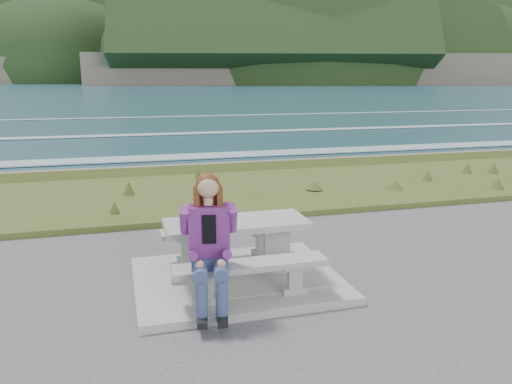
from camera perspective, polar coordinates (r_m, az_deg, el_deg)
The scene contains 9 objects.
concrete_slab at distance 6.59m, azimuth -2.19°, elevation -9.98°, with size 2.60×2.10×0.10m, color gray.
picnic_table at distance 6.37m, azimuth -2.24°, elevation -4.73°, with size 1.80×0.75×0.75m.
bench_landward at distance 5.81m, azimuth -0.59°, elevation -8.95°, with size 1.80×0.35×0.45m.
bench_seaward at distance 7.09m, azimuth -3.55°, elevation -4.87°, with size 1.80×0.35×0.45m.
grass_verge at distance 11.30m, azimuth -8.12°, elevation -0.57°, with size 160.00×4.50×0.22m, color #40501E.
shore_drop at distance 14.12m, azimuth -9.71°, elevation 2.08°, with size 160.00×0.80×2.20m, color #716454.
ocean at distance 31.33m, azimuth -12.98°, elevation 4.62°, with size 1600.00×1600.00×0.09m.
headland_range at distance 447.59m, azimuth 10.02°, elevation 13.69°, with size 729.83×363.95×182.70m.
seated_woman at distance 5.50m, azimuth -5.29°, elevation -7.98°, with size 0.53×0.82×1.51m.
Camera 1 is at (-1.40, -5.91, 2.62)m, focal length 35.00 mm.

